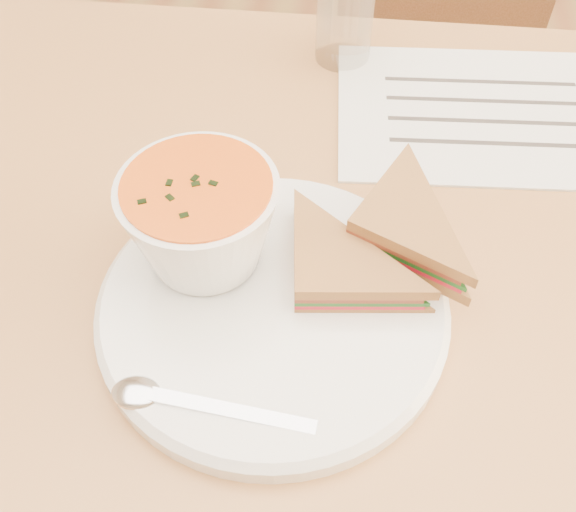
% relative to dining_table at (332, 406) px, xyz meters
% --- Properties ---
extents(floor, '(5.00, 6.00, 0.01)m').
position_rel_dining_table_xyz_m(floor, '(0.00, 0.00, -0.38)').
color(floor, brown).
rests_on(floor, ground).
extents(dining_table, '(1.00, 0.70, 0.75)m').
position_rel_dining_table_xyz_m(dining_table, '(0.00, 0.00, 0.00)').
color(dining_table, '#A26232').
rests_on(dining_table, floor).
extents(chair_far, '(0.44, 0.44, 0.81)m').
position_rel_dining_table_xyz_m(chair_far, '(0.09, 0.51, 0.03)').
color(chair_far, brown).
rests_on(chair_far, floor).
extents(plate, '(0.33, 0.33, 0.02)m').
position_rel_dining_table_xyz_m(plate, '(-0.06, -0.11, 0.38)').
color(plate, white).
rests_on(plate, dining_table).
extents(soup_bowl, '(0.14, 0.14, 0.09)m').
position_rel_dining_table_xyz_m(soup_bowl, '(-0.12, -0.07, 0.43)').
color(soup_bowl, white).
rests_on(soup_bowl, plate).
extents(sandwich_half_a, '(0.12, 0.12, 0.03)m').
position_rel_dining_table_xyz_m(sandwich_half_a, '(-0.04, -0.12, 0.41)').
color(sandwich_half_a, '#AB733C').
rests_on(sandwich_half_a, plate).
extents(sandwich_half_b, '(0.15, 0.15, 0.03)m').
position_rel_dining_table_xyz_m(sandwich_half_b, '(-0.01, -0.06, 0.42)').
color(sandwich_half_b, '#AB733C').
rests_on(sandwich_half_b, plate).
extents(spoon, '(0.18, 0.05, 0.01)m').
position_rel_dining_table_xyz_m(spoon, '(-0.09, -0.21, 0.40)').
color(spoon, silver).
rests_on(spoon, plate).
extents(paper_menu, '(0.33, 0.25, 0.00)m').
position_rel_dining_table_xyz_m(paper_menu, '(0.13, 0.17, 0.38)').
color(paper_menu, white).
rests_on(paper_menu, dining_table).
extents(condiment_shaker, '(0.08, 0.08, 0.12)m').
position_rel_dining_table_xyz_m(condiment_shaker, '(-0.03, 0.26, 0.43)').
color(condiment_shaker, silver).
rests_on(condiment_shaker, dining_table).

